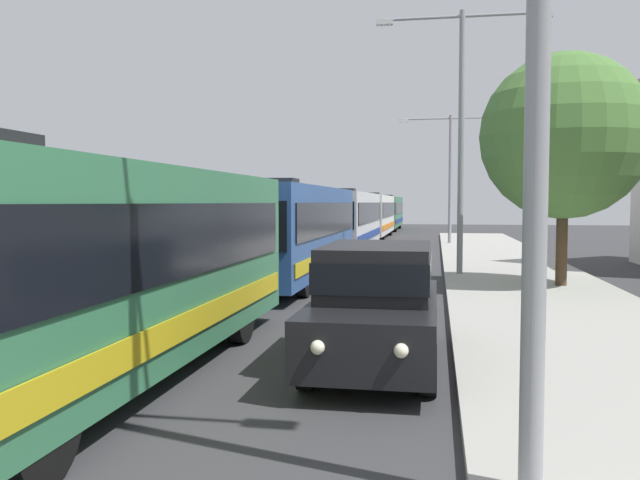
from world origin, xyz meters
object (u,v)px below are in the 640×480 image
(bus_middle, at_px, (346,219))
(bus_fourth_in_line, at_px, (371,214))
(bus_rear, at_px, (386,212))
(white_suv, at_px, (377,300))
(bus_lead, at_px, (103,265))
(box_truck_oncoming, at_px, (345,212))
(roadside_tree, at_px, (564,137))
(streetlamp_mid, at_px, (461,115))
(bus_second_in_line, at_px, (292,229))
(streetlamp_far, at_px, (450,164))

(bus_middle, height_order, bus_fourth_in_line, same)
(bus_rear, relative_size, white_suv, 2.55)
(bus_lead, distance_m, bus_rear, 52.16)
(bus_rear, bearing_deg, box_truck_oncoming, -131.95)
(white_suv, relative_size, roadside_tree, 0.72)
(bus_rear, xyz_separation_m, streetlamp_mid, (5.40, -38.05, 3.78))
(bus_second_in_line, distance_m, roadside_tree, 8.69)
(bus_second_in_line, height_order, white_suv, bus_second_in_line)
(bus_middle, distance_m, streetlamp_far, 8.61)
(bus_middle, xyz_separation_m, box_truck_oncoming, (-3.30, 23.32, 0.01))
(bus_middle, xyz_separation_m, bus_rear, (0.00, 26.99, 0.00))
(bus_lead, distance_m, box_truck_oncoming, 48.60)
(box_truck_oncoming, bearing_deg, streetlamp_mid, -75.80)
(bus_second_in_line, relative_size, streetlamp_mid, 1.31)
(bus_middle, bearing_deg, streetlamp_far, 47.66)
(white_suv, xyz_separation_m, streetlamp_far, (1.70, 29.38, 3.81))
(bus_fourth_in_line, relative_size, box_truck_oncoming, 1.66)
(bus_middle, bearing_deg, bus_rear, 90.00)
(white_suv, height_order, box_truck_oncoming, box_truck_oncoming)
(white_suv, xyz_separation_m, streetlamp_mid, (1.70, 12.40, 4.44))
(bus_middle, bearing_deg, bus_fourth_in_line, 90.00)
(bus_middle, xyz_separation_m, roadside_tree, (8.20, -13.77, 2.76))
(streetlamp_far, bearing_deg, roadside_tree, -81.91)
(bus_rear, bearing_deg, bus_middle, -90.00)
(bus_middle, distance_m, white_suv, 23.76)
(bus_lead, relative_size, streetlamp_far, 1.40)
(streetlamp_far, bearing_deg, bus_lead, -99.85)
(bus_second_in_line, height_order, streetlamp_far, streetlamp_far)
(bus_lead, bearing_deg, bus_fourth_in_line, 90.00)
(bus_rear, distance_m, streetlamp_mid, 38.62)
(bus_lead, height_order, roadside_tree, roadside_tree)
(bus_fourth_in_line, distance_m, white_suv, 37.10)
(box_truck_oncoming, bearing_deg, bus_second_in_line, -84.80)
(bus_fourth_in_line, bearing_deg, bus_rear, 90.00)
(bus_fourth_in_line, height_order, box_truck_oncoming, bus_fourth_in_line)
(bus_fourth_in_line, relative_size, roadside_tree, 1.85)
(streetlamp_mid, bearing_deg, roadside_tree, -44.01)
(white_suv, bearing_deg, roadside_tree, 65.10)
(bus_middle, height_order, bus_rear, same)
(white_suv, bearing_deg, bus_fourth_in_line, 95.72)
(box_truck_oncoming, relative_size, roadside_tree, 1.11)
(bus_middle, height_order, roadside_tree, roadside_tree)
(bus_rear, relative_size, roadside_tree, 1.83)
(bus_second_in_line, relative_size, white_suv, 2.38)
(bus_lead, height_order, bus_fourth_in_line, same)
(white_suv, relative_size, streetlamp_far, 0.64)
(bus_fourth_in_line, xyz_separation_m, white_suv, (3.70, -36.91, -0.66))
(bus_second_in_line, xyz_separation_m, white_suv, (3.70, -10.50, -0.66))
(bus_fourth_in_line, distance_m, streetlamp_mid, 25.38)
(bus_middle, bearing_deg, bus_second_in_line, -90.00)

